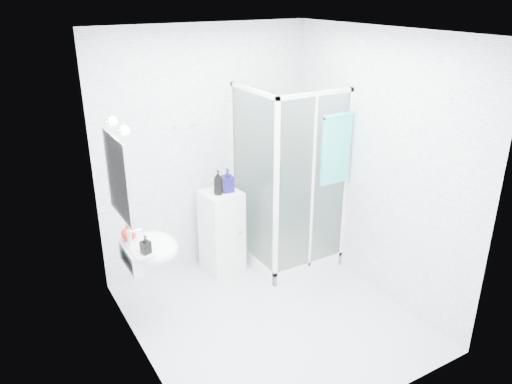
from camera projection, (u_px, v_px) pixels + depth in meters
room at (272, 190)px, 4.27m from camera, size 2.40×2.60×2.60m
shower_enclosure at (285, 227)px, 5.52m from camera, size 0.90×0.95×2.00m
wall_basin at (148, 249)px, 4.36m from camera, size 0.46×0.56×0.35m
mirror at (117, 177)px, 3.99m from camera, size 0.02×0.60×0.70m
vanity_lights at (118, 126)px, 3.86m from camera, size 0.10×0.40×0.08m
wall_hooks at (185, 125)px, 5.03m from camera, size 0.23×0.06×0.03m
storage_cabinet at (222, 231)px, 5.40m from camera, size 0.41×0.42×0.92m
hand_towel at (336, 147)px, 4.98m from camera, size 0.34×0.05×0.72m
shampoo_bottle_a at (218, 182)px, 5.12m from camera, size 0.11×0.11×0.26m
shampoo_bottle_b at (227, 180)px, 5.19m from camera, size 0.13×0.13×0.25m
soap_dispenser_orange at (128, 231)px, 4.34m from camera, size 0.17×0.17×0.17m
soap_dispenser_black at (145, 245)px, 4.12m from camera, size 0.09×0.09×0.16m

